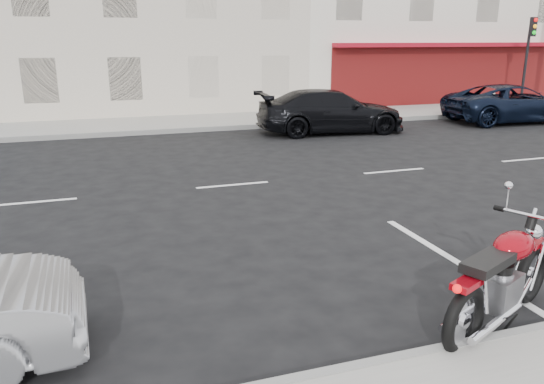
{
  "coord_description": "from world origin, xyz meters",
  "views": [
    {
      "loc": [
        -4.71,
        -10.8,
        3.06
      ],
      "look_at": [
        -2.24,
        -3.4,
        0.8
      ],
      "focal_mm": 35.0,
      "sensor_mm": 36.0,
      "label": 1
    }
  ],
  "objects_px": {
    "traffic_light": "(528,51)",
    "motorcycle": "(534,260)",
    "suv_far": "(512,103)",
    "car_far": "(331,111)",
    "fire_hydrant": "(492,98)"
  },
  "relations": [
    {
      "from": "fire_hydrant",
      "to": "motorcycle",
      "type": "xyz_separation_m",
      "value": [
        -11.92,
        -14.78,
        0.01
      ]
    },
    {
      "from": "traffic_light",
      "to": "motorcycle",
      "type": "relative_size",
      "value": 1.74
    },
    {
      "from": "traffic_light",
      "to": "motorcycle",
      "type": "height_order",
      "value": "traffic_light"
    },
    {
      "from": "suv_far",
      "to": "car_far",
      "type": "relative_size",
      "value": 1.02
    },
    {
      "from": "traffic_light",
      "to": "car_far",
      "type": "height_order",
      "value": "traffic_light"
    },
    {
      "from": "traffic_light",
      "to": "fire_hydrant",
      "type": "height_order",
      "value": "traffic_light"
    },
    {
      "from": "fire_hydrant",
      "to": "suv_far",
      "type": "relative_size",
      "value": 0.14
    },
    {
      "from": "suv_far",
      "to": "car_far",
      "type": "height_order",
      "value": "car_far"
    },
    {
      "from": "car_far",
      "to": "fire_hydrant",
      "type": "bearing_deg",
      "value": -66.55
    },
    {
      "from": "suv_far",
      "to": "car_far",
      "type": "xyz_separation_m",
      "value": [
        -7.48,
        0.04,
        0.02
      ]
    },
    {
      "from": "motorcycle",
      "to": "car_far",
      "type": "bearing_deg",
      "value": 52.57
    },
    {
      "from": "car_far",
      "to": "suv_far",
      "type": "bearing_deg",
      "value": -85.13
    },
    {
      "from": "fire_hydrant",
      "to": "car_far",
      "type": "height_order",
      "value": "car_far"
    },
    {
      "from": "traffic_light",
      "to": "fire_hydrant",
      "type": "bearing_deg",
      "value": 173.64
    },
    {
      "from": "fire_hydrant",
      "to": "suv_far",
      "type": "bearing_deg",
      "value": -119.05
    }
  ]
}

